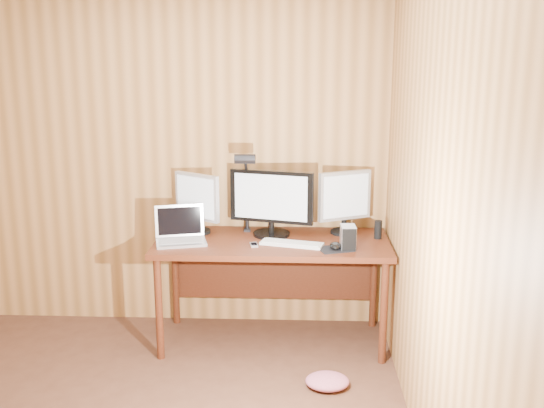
# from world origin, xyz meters

# --- Properties ---
(room_shell) EXTENTS (4.00, 4.00, 4.00)m
(room_shell) POSITION_xyz_m (0.00, 0.00, 1.25)
(room_shell) COLOR #4E2D1E
(room_shell) RESTS_ON ground
(desk) EXTENTS (1.60, 0.70, 0.75)m
(desk) POSITION_xyz_m (0.93, 1.70, 0.63)
(desk) COLOR #4A1F0F
(desk) RESTS_ON floor
(monitor_center) EXTENTS (0.58, 0.26, 0.46)m
(monitor_center) POSITION_xyz_m (0.92, 1.76, 0.99)
(monitor_center) COLOR black
(monitor_center) RESTS_ON desk
(monitor_left) EXTENTS (0.34, 0.24, 0.43)m
(monitor_left) POSITION_xyz_m (0.39, 1.80, 0.98)
(monitor_left) COLOR black
(monitor_left) RESTS_ON desk
(monitor_right) EXTENTS (0.37, 0.21, 0.45)m
(monitor_right) POSITION_xyz_m (1.43, 1.83, 0.99)
(monitor_right) COLOR black
(monitor_right) RESTS_ON desk
(laptop) EXTENTS (0.38, 0.33, 0.24)m
(laptop) POSITION_xyz_m (0.30, 1.59, 0.81)
(laptop) COLOR silver
(laptop) RESTS_ON desk
(keyboard) EXTENTS (0.44, 0.23, 0.02)m
(keyboard) POSITION_xyz_m (1.06, 1.53, 0.76)
(keyboard) COLOR white
(keyboard) RESTS_ON desk
(mousepad) EXTENTS (0.26, 0.23, 0.00)m
(mousepad) POSITION_xyz_m (1.35, 1.45, 0.75)
(mousepad) COLOR black
(mousepad) RESTS_ON desk
(mouse) EXTENTS (0.08, 0.12, 0.04)m
(mouse) POSITION_xyz_m (1.35, 1.45, 0.77)
(mouse) COLOR black
(mouse) RESTS_ON mousepad
(hard_drive) EXTENTS (0.10, 0.14, 0.15)m
(hard_drive) POSITION_xyz_m (1.44, 1.48, 0.83)
(hard_drive) COLOR silver
(hard_drive) RESTS_ON desk
(phone) EXTENTS (0.07, 0.10, 0.01)m
(phone) POSITION_xyz_m (0.81, 1.51, 0.76)
(phone) COLOR silver
(phone) RESTS_ON desk
(speaker) EXTENTS (0.05, 0.05, 0.13)m
(speaker) POSITION_xyz_m (1.66, 1.71, 0.81)
(speaker) COLOR black
(speaker) RESTS_ON desk
(desk_lamp) EXTENTS (0.14, 0.20, 0.62)m
(desk_lamp) POSITION_xyz_m (0.74, 1.78, 1.14)
(desk_lamp) COLOR black
(desk_lamp) RESTS_ON desk
(fabric_pile) EXTENTS (0.32, 0.28, 0.09)m
(fabric_pile) POSITION_xyz_m (1.29, 1.00, 0.04)
(fabric_pile) COLOR #B6586D
(fabric_pile) RESTS_ON floor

